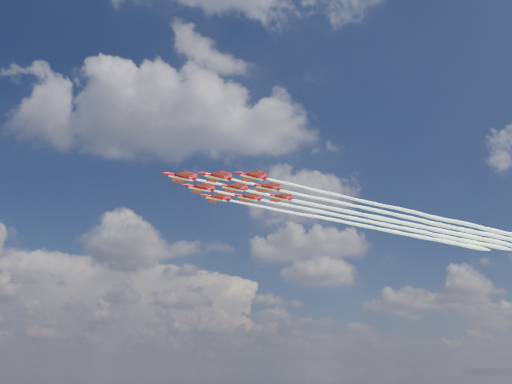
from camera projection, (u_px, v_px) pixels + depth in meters
jet_lead at (345, 211)px, 193.31m from camera, size 127.59×73.19×3.00m
jet_row2_port at (374, 210)px, 193.02m from camera, size 127.59×73.19×3.00m
jet_row2_starb at (353, 218)px, 202.96m from camera, size 127.59×73.19×3.00m
jet_row3_port at (404, 210)px, 192.73m from camera, size 127.59×73.19×3.00m
jet_row3_centre at (381, 218)px, 202.67m from camera, size 127.59×73.19×3.00m
jet_row3_starb at (360, 225)px, 212.61m from camera, size 127.59×73.19×3.00m
jet_row4_port at (409, 218)px, 202.39m from camera, size 127.59×73.19×3.00m
jet_row4_starb at (387, 225)px, 212.33m from camera, size 127.59×73.19×3.00m
jet_tail at (413, 225)px, 212.04m from camera, size 127.59×73.19×3.00m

